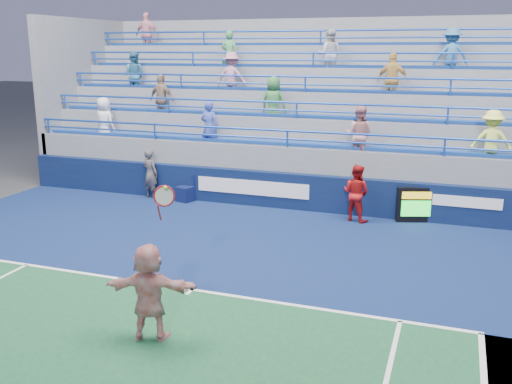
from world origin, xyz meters
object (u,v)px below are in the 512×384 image
at_px(judge_chair, 185,193).
at_px(ball_girl, 356,193).
at_px(tennis_player, 149,292).
at_px(line_judge, 150,174).
at_px(serve_speed_board, 423,205).

relative_size(judge_chair, ball_girl, 0.53).
distance_m(tennis_player, ball_girl, 8.15).
xyz_separation_m(tennis_player, ball_girl, (2.06, 7.89, -0.03)).
bearing_deg(tennis_player, line_judge, 119.60).
bearing_deg(ball_girl, judge_chair, 16.88).
relative_size(tennis_player, ball_girl, 1.66).
xyz_separation_m(serve_speed_board, judge_chair, (-7.27, -0.15, -0.23)).
height_order(serve_speed_board, ball_girl, ball_girl).
height_order(line_judge, ball_girl, ball_girl).
bearing_deg(line_judge, judge_chair, -165.13).
relative_size(serve_speed_board, judge_chair, 1.65).
height_order(judge_chair, line_judge, line_judge).
bearing_deg(serve_speed_board, tennis_player, -114.73).
bearing_deg(line_judge, ball_girl, -167.24).
height_order(judge_chair, ball_girl, ball_girl).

